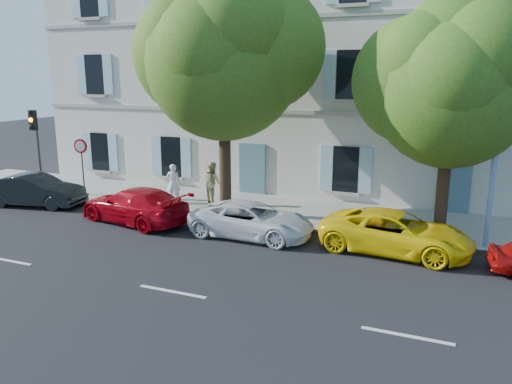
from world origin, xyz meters
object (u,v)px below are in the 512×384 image
at_px(car_dark_sedan, 35,190).
at_px(pedestrian_b, 212,182).
at_px(tree_left, 224,63).
at_px(traffic_light, 35,134).
at_px(car_yellow_supercar, 396,232).
at_px(street_lamp, 502,101).
at_px(pedestrian_a, 173,183).
at_px(road_sign, 82,156).
at_px(car_white_coupe, 252,220).
at_px(tree_right, 452,91).
at_px(car_red_coupe, 135,205).

xyz_separation_m(car_dark_sedan, pedestrian_b, (7.15, 2.91, 0.36)).
distance_m(tree_left, traffic_light, 10.14).
distance_m(car_yellow_supercar, street_lamp, 5.07).
bearing_deg(pedestrian_a, road_sign, -8.08).
relative_size(pedestrian_a, pedestrian_b, 0.93).
bearing_deg(car_white_coupe, tree_right, -72.53).
height_order(car_dark_sedan, tree_right, tree_right).
relative_size(car_dark_sedan, pedestrian_b, 2.33).
height_order(car_white_coupe, tree_left, tree_left).
bearing_deg(car_white_coupe, pedestrian_a, 61.93).
xyz_separation_m(car_white_coupe, pedestrian_b, (-3.21, 3.21, 0.44)).
bearing_deg(tree_left, car_yellow_supercar, -12.88).
xyz_separation_m(car_red_coupe, pedestrian_b, (1.66, 3.33, 0.37)).
distance_m(car_white_coupe, pedestrian_b, 4.56).
bearing_deg(car_yellow_supercar, car_red_coupe, 97.49).
height_order(tree_right, traffic_light, tree_right).
bearing_deg(tree_right, pedestrian_b, 171.79).
xyz_separation_m(car_red_coupe, pedestrian_a, (0.04, 2.77, 0.31)).
relative_size(car_red_coupe, car_white_coupe, 1.07).
height_order(car_white_coupe, traffic_light, traffic_light).
distance_m(road_sign, pedestrian_b, 5.89).
bearing_deg(car_white_coupe, traffic_light, 81.99).
xyz_separation_m(car_red_coupe, road_sign, (-3.88, 1.62, 1.43)).
distance_m(tree_left, tree_right, 8.15).
bearing_deg(car_dark_sedan, traffic_light, 29.06).
height_order(car_red_coupe, tree_right, tree_right).
xyz_separation_m(tree_left, traffic_light, (-9.66, -0.10, -3.09)).
bearing_deg(car_red_coupe, street_lamp, 108.55).
relative_size(car_white_coupe, street_lamp, 0.54).
height_order(street_lamp, pedestrian_a, street_lamp).
distance_m(car_dark_sedan, tree_left, 10.10).
distance_m(street_lamp, pedestrian_b, 11.60).
bearing_deg(road_sign, traffic_light, 174.69).
height_order(traffic_light, street_lamp, street_lamp).
height_order(tree_right, street_lamp, street_lamp).
bearing_deg(car_red_coupe, car_white_coupe, 103.05).
distance_m(traffic_light, road_sign, 2.97).
bearing_deg(street_lamp, tree_left, 177.10).
bearing_deg(car_dark_sedan, car_red_coupe, -105.18).
relative_size(car_yellow_supercar, pedestrian_b, 2.64).
bearing_deg(road_sign, car_red_coupe, -22.71).
relative_size(traffic_light, street_lamp, 0.47).
distance_m(tree_left, pedestrian_a, 5.87).
bearing_deg(traffic_light, car_dark_sedan, -50.06).
distance_m(tree_right, pedestrian_b, 10.30).
xyz_separation_m(tree_left, tree_right, (8.09, -0.01, -0.94)).
distance_m(street_lamp, pedestrian_a, 13.08).
bearing_deg(car_dark_sedan, pedestrian_b, -78.71).
relative_size(car_white_coupe, car_yellow_supercar, 0.92).
relative_size(car_dark_sedan, tree_right, 0.55).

